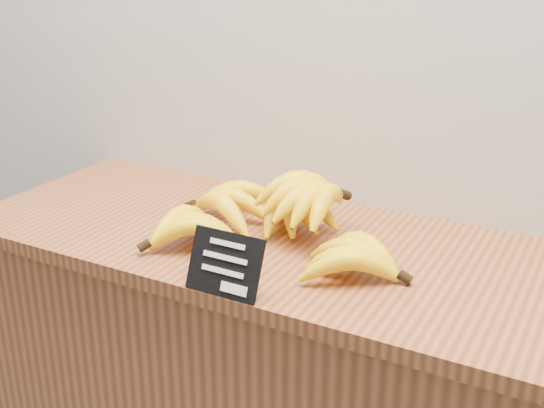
# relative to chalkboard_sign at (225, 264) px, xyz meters

# --- Properties ---
(counter_top) EXTENTS (1.34, 0.54, 0.03)m
(counter_top) POSITION_rel_chalkboard_sign_xyz_m (-0.02, 0.25, -0.07)
(counter_top) COLOR #98562F
(counter_top) RESTS_ON counter
(chalkboard_sign) EXTENTS (0.14, 0.05, 0.10)m
(chalkboard_sign) POSITION_rel_chalkboard_sign_xyz_m (0.00, 0.00, 0.00)
(chalkboard_sign) COLOR black
(chalkboard_sign) RESTS_ON counter_top
(banana_pile) EXTENTS (0.56, 0.38, 0.12)m
(banana_pile) POSITION_rel_chalkboard_sign_xyz_m (-0.03, 0.23, -0.01)
(banana_pile) COLOR yellow
(banana_pile) RESTS_ON counter_top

